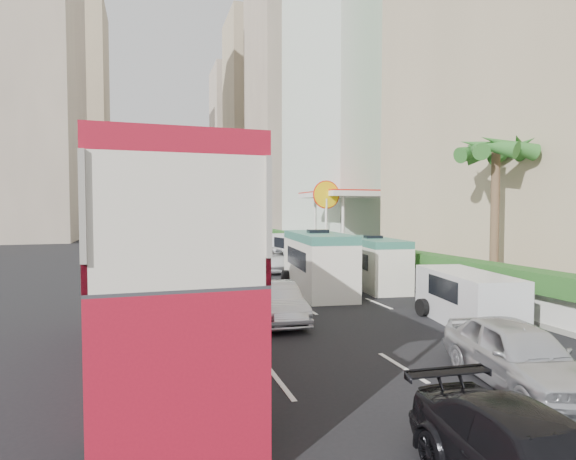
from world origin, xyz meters
name	(u,v)px	position (x,y,z in m)	size (l,w,h in m)	color
ground_plane	(377,343)	(0.00, 0.00, 0.00)	(200.00, 200.00, 0.00)	black
double_decker_bus	(166,266)	(-6.00, 0.00, 2.53)	(2.50, 11.00, 5.06)	#A61226
car_silver_lane_a	(277,321)	(-2.09, 3.47, 0.00)	(1.43, 4.11, 1.36)	silver
car_silver_lane_b	(517,387)	(1.36, -3.86, 0.00)	(1.75, 4.36, 1.49)	silver
van_asset	(271,271)	(1.23, 16.33, 0.00)	(2.45, 5.30, 1.47)	silver
minibus_near	(318,262)	(1.38, 8.36, 1.42)	(2.13, 6.40, 2.84)	silver
minibus_far	(373,263)	(4.56, 8.78, 1.25)	(1.88, 5.64, 2.50)	silver
panel_van_near	(467,298)	(4.08, 1.13, 0.89)	(1.79, 4.47, 1.79)	silver
panel_van_far	(292,248)	(4.38, 21.62, 1.00)	(2.00, 4.99, 2.00)	silver
sidewalk	(330,253)	(9.00, 25.00, 0.09)	(6.00, 120.00, 0.18)	#99968C
kerb_wall	(356,261)	(6.20, 14.00, 0.68)	(0.30, 44.00, 1.00)	silver
hedge	(356,248)	(6.20, 14.00, 1.53)	(1.10, 44.00, 0.70)	#2D6626
palm_tree	(495,223)	(7.80, 4.00, 3.38)	(0.36, 0.36, 6.40)	brown
shell_station	(350,224)	(10.00, 23.00, 2.75)	(6.50, 8.00, 5.50)	silver
tower_mid	(302,80)	(18.00, 58.00, 25.00)	(16.00, 16.00, 50.00)	#B7A590
tower_far_a	(261,125)	(17.00, 82.00, 22.00)	(14.00, 14.00, 44.00)	tan
tower_far_b	(240,148)	(17.00, 104.00, 20.00)	(14.00, 14.00, 40.00)	#B7A590
tower_left_a	(0,37)	(-24.00, 55.00, 26.00)	(18.00, 18.00, 52.00)	#B7A590
tower_left_b	(65,116)	(-22.00, 90.00, 23.00)	(16.00, 16.00, 46.00)	tan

